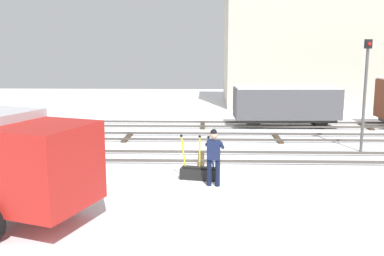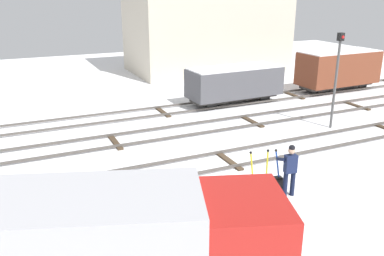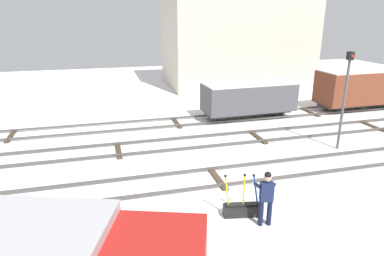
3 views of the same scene
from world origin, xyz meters
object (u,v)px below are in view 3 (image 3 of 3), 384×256
(switch_lever_frame, at_px, (243,208))
(freight_car_near_switch, at_px, (359,87))
(signal_post, at_px, (345,92))
(freight_car_back_track, at_px, (249,98))
(rail_worker, at_px, (266,195))

(switch_lever_frame, xyz_separation_m, freight_car_near_switch, (12.27, 9.86, 1.24))
(signal_post, height_order, freight_car_back_track, signal_post)
(signal_post, distance_m, freight_car_near_switch, 8.20)
(switch_lever_frame, relative_size, freight_car_back_track, 0.26)
(switch_lever_frame, distance_m, signal_post, 8.13)
(signal_post, height_order, freight_car_near_switch, signal_post)
(freight_car_back_track, bearing_deg, signal_post, -72.19)
(freight_car_back_track, distance_m, freight_car_near_switch, 7.78)
(switch_lever_frame, relative_size, signal_post, 0.32)
(switch_lever_frame, height_order, freight_car_back_track, freight_car_back_track)
(rail_worker, height_order, signal_post, signal_post)
(signal_post, distance_m, freight_car_back_track, 6.28)
(switch_lever_frame, bearing_deg, freight_car_near_switch, 49.20)
(rail_worker, xyz_separation_m, freight_car_near_switch, (11.83, 10.49, 0.49))
(switch_lever_frame, distance_m, rail_worker, 1.08)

